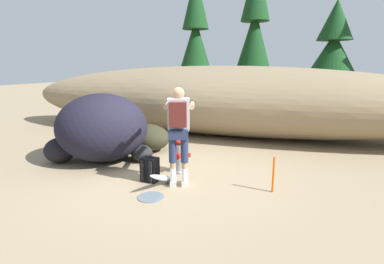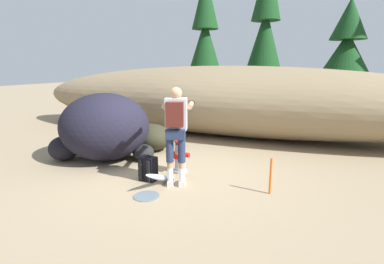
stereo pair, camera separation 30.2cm
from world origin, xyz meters
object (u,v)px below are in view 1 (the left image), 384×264
at_px(boulder_small, 60,150).
at_px(survey_stake, 273,175).
at_px(fire_hydrant, 181,156).
at_px(boulder_mid, 147,137).
at_px(spare_backpack, 150,169).
at_px(boulder_large, 102,127).
at_px(utility_worker, 179,124).
at_px(boulder_outlier, 142,153).

bearing_deg(boulder_small, survey_stake, -0.09).
height_order(fire_hydrant, boulder_mid, fire_hydrant).
bearing_deg(spare_backpack, boulder_mid, 34.49).
relative_size(boulder_small, survey_stake, 1.10).
bearing_deg(boulder_mid, boulder_large, -117.08).
xyz_separation_m(boulder_large, survey_stake, (3.66, -0.46, -0.43)).
bearing_deg(survey_stake, boulder_large, 172.86).
bearing_deg(boulder_mid, utility_worker, -47.34).
relative_size(fire_hydrant, boulder_large, 0.37).
relative_size(spare_backpack, survey_stake, 0.78).
distance_m(boulder_large, survey_stake, 3.72).
height_order(boulder_mid, boulder_outlier, boulder_mid).
relative_size(fire_hydrant, boulder_small, 1.07).
bearing_deg(boulder_outlier, boulder_mid, 110.70).
xyz_separation_m(fire_hydrant, spare_backpack, (-0.34, -0.61, -0.11)).
height_order(utility_worker, boulder_mid, utility_worker).
distance_m(fire_hydrant, boulder_large, 1.93).
distance_m(utility_worker, boulder_outlier, 1.78).
distance_m(fire_hydrant, survey_stake, 1.81).
height_order(fire_hydrant, boulder_outlier, fire_hydrant).
height_order(boulder_small, survey_stake, survey_stake).
bearing_deg(boulder_large, fire_hydrant, -3.79).
bearing_deg(boulder_large, survey_stake, -7.14).
bearing_deg(spare_backpack, boulder_outlier, 41.45).
bearing_deg(boulder_outlier, boulder_small, -157.80).
height_order(spare_backpack, boulder_outlier, spare_backpack).
height_order(spare_backpack, boulder_small, boulder_small).
distance_m(spare_backpack, boulder_outlier, 1.18).
height_order(fire_hydrant, survey_stake, fire_hydrant).
bearing_deg(fire_hydrant, survey_stake, -10.64).
xyz_separation_m(boulder_mid, boulder_outlier, (0.31, -0.81, -0.14)).
bearing_deg(spare_backpack, boulder_large, 68.78).
distance_m(spare_backpack, boulder_small, 2.35).
bearing_deg(boulder_small, utility_worker, -4.50).
height_order(boulder_mid, boulder_small, boulder_mid).
xyz_separation_m(utility_worker, boulder_large, (-2.09, 0.68, -0.34)).
distance_m(spare_backpack, boulder_large, 1.79).
distance_m(spare_backpack, boulder_mid, 2.04).
relative_size(utility_worker, boulder_large, 0.87).
xyz_separation_m(utility_worker, survey_stake, (1.57, 0.22, -0.78)).
distance_m(boulder_outlier, survey_stake, 2.91).
height_order(boulder_outlier, survey_stake, survey_stake).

